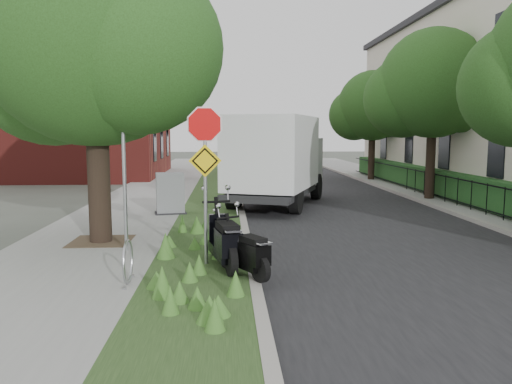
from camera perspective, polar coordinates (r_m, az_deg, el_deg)
ground at (r=9.56m, az=2.70°, el=-9.68°), size 120.00×120.00×0.00m
sidewalk_near at (r=19.57m, az=-12.94°, el=-1.12°), size 3.50×60.00×0.12m
verge at (r=19.31m, az=-4.87°, el=-1.07°), size 2.00×60.00×0.12m
kerb_near at (r=19.30m, az=-1.90°, el=-1.04°), size 0.20×60.00×0.13m
road at (r=19.71m, az=8.32°, el=-1.12°), size 7.00×60.00×0.01m
kerb_far at (r=20.70m, az=17.86°, el=-0.83°), size 0.20×60.00×0.13m
footpath_far at (r=21.37m, az=22.12°, el=-0.79°), size 3.20×60.00×0.12m
street_tree_main at (r=12.54m, az=-18.36°, el=16.08°), size 6.21×5.54×7.66m
bare_post at (r=11.15m, az=-14.86°, el=3.54°), size 0.08×0.08×4.00m
bike_hoop at (r=8.97m, az=-14.44°, el=-7.73°), size 0.06×0.78×0.77m
sign_assembly at (r=9.71m, az=-5.85°, el=4.49°), size 0.94×0.08×3.22m
fence_far at (r=20.89m, az=19.71°, el=0.83°), size 0.04×24.00×1.00m
hedge_far at (r=21.18m, az=21.46°, el=0.84°), size 1.00×24.00×1.10m
brick_building at (r=32.29m, az=-18.90°, el=9.16°), size 9.40×10.40×8.30m
far_tree_b at (r=20.80m, az=19.40°, el=11.03°), size 4.83×4.31×6.56m
far_tree_c at (r=28.32m, az=13.07°, el=9.20°), size 4.37×3.89×5.93m
scooter_near at (r=9.03m, az=-0.91°, el=-7.42°), size 0.95×1.44×0.77m
scooter_far at (r=9.54m, az=-3.50°, el=-6.19°), size 0.68×1.92×0.92m
box_truck at (r=18.34m, az=2.42°, el=4.05°), size 4.33×6.61×2.79m
utility_cabinet at (r=16.20m, az=-9.78°, el=-0.23°), size 1.08×0.82×1.31m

